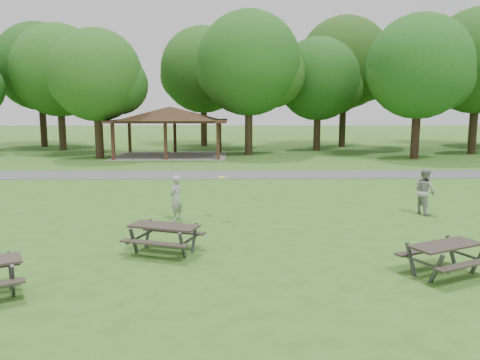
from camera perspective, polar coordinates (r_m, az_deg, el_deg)
name	(u,v)px	position (r m, az deg, el deg)	size (l,w,h in m)	color
ground	(204,253)	(12.39, -4.40, -8.89)	(160.00, 160.00, 0.00)	#32631C
asphalt_path	(219,175)	(26.06, -2.53, 0.65)	(120.00, 3.20, 0.02)	#4A4A4D
pavilion	(170,116)	(36.09, -8.53, 7.76)	(8.60, 7.01, 3.76)	#391D14
tree_row_c	(60,73)	(43.44, -21.08, 12.05)	(8.19, 7.80, 10.67)	black
tree_row_d	(98,78)	(35.69, -16.97, 11.81)	(6.93, 6.60, 9.27)	black
tree_row_e	(250,67)	(36.94, 1.25, 13.65)	(8.40, 8.00, 11.02)	#312316
tree_row_f	(319,82)	(41.01, 9.63, 11.75)	(7.35, 7.00, 9.55)	#301F15
tree_row_g	(420,70)	(36.42, 21.13, 12.41)	(7.77, 7.40, 10.25)	black
tree_row_h	(479,64)	(42.13, 27.15, 12.45)	(8.61, 8.20, 11.37)	black
tree_deep_a	(41,69)	(47.80, -23.11, 12.32)	(8.40, 8.00, 11.38)	black
tree_deep_b	(204,72)	(44.98, -4.37, 12.94)	(8.40, 8.00, 11.13)	#331F16
tree_deep_c	(345,66)	(45.15, 12.74, 13.44)	(8.82, 8.40, 11.90)	black
tree_deep_d	(477,72)	(51.06, 26.94, 11.69)	(8.40, 8.00, 11.27)	black
picnic_table_middle	(164,232)	(12.38, -9.23, -6.25)	(2.14, 1.92, 0.77)	#2D2520
picnic_table_far	(445,251)	(11.67, 23.71, -7.98)	(2.14, 1.98, 0.74)	#2C2420
frisbee_in_flight	(221,177)	(15.67, -2.28, 0.35)	(0.31, 0.31, 0.02)	yellow
frisbee_thrower	(176,198)	(15.76, -7.82, -2.19)	(0.56, 0.36, 1.52)	#98989B
frisbee_catcher	(425,191)	(17.78, 21.59, -1.29)	(0.79, 0.62, 1.63)	#969698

